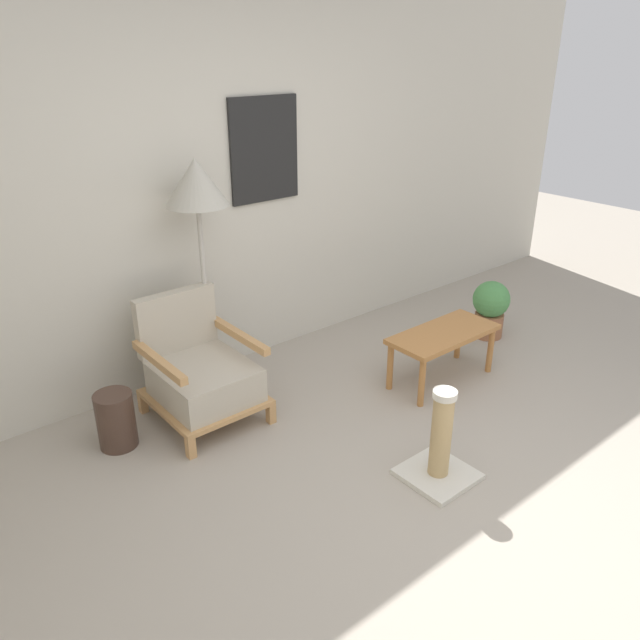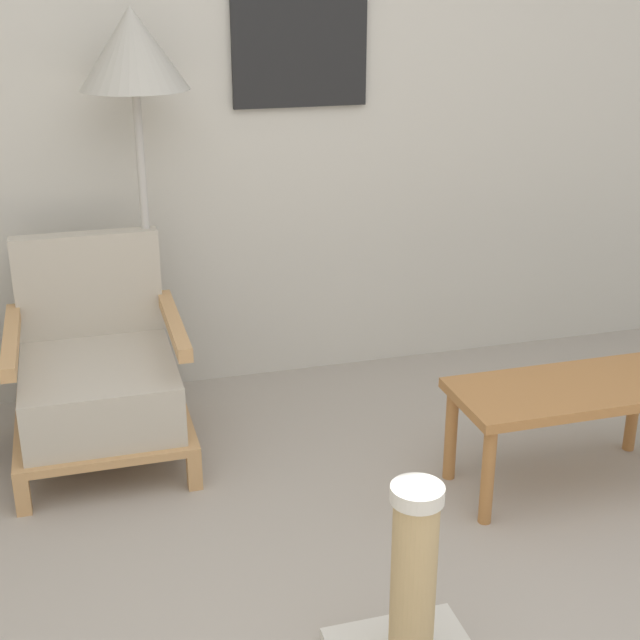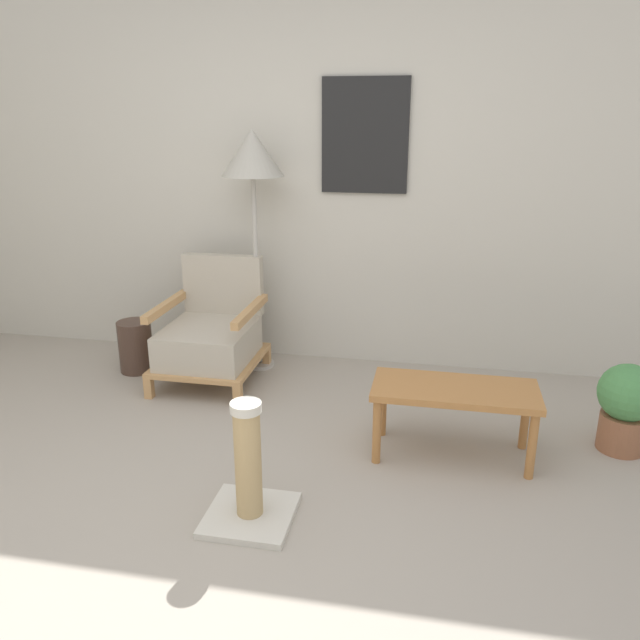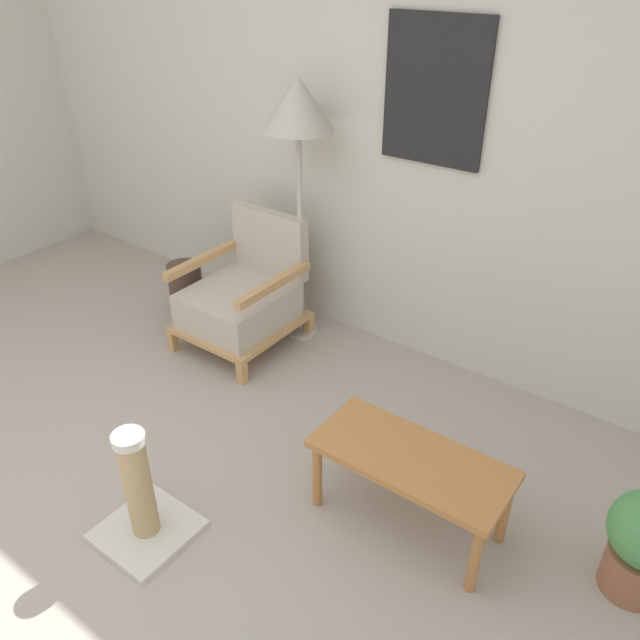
{
  "view_description": "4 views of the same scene",
  "coord_description": "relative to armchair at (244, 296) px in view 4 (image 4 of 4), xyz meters",
  "views": [
    {
      "loc": [
        -2.19,
        -1.45,
        2.25
      ],
      "look_at": [
        0.22,
        1.46,
        0.55
      ],
      "focal_mm": 35.0,
      "sensor_mm": 36.0,
      "label": 1
    },
    {
      "loc": [
        -0.6,
        -1.38,
        1.69
      ],
      "look_at": [
        0.22,
        1.46,
        0.55
      ],
      "focal_mm": 50.0,
      "sensor_mm": 36.0,
      "label": 2
    },
    {
      "loc": [
        0.89,
        -1.9,
        1.69
      ],
      "look_at": [
        0.22,
        1.46,
        0.55
      ],
      "focal_mm": 35.0,
      "sensor_mm": 36.0,
      "label": 3
    },
    {
      "loc": [
        1.82,
        -0.71,
        2.18
      ],
      "look_at": [
        0.22,
        1.46,
        0.55
      ],
      "focal_mm": 35.0,
      "sensor_mm": 36.0,
      "label": 4
    }
  ],
  "objects": [
    {
      "name": "ground_plane",
      "position": [
        0.56,
        -1.73,
        -0.32
      ],
      "size": [
        14.0,
        14.0,
        0.0
      ],
      "primitive_type": "plane",
      "color": "#A89E8E"
    },
    {
      "name": "wall_back",
      "position": [
        0.56,
        0.56,
        1.04
      ],
      "size": [
        8.0,
        0.09,
        2.7
      ],
      "color": "beige",
      "rests_on": "ground_plane"
    },
    {
      "name": "armchair",
      "position": [
        0.0,
        0.0,
        0.0
      ],
      "size": [
        0.63,
        0.69,
        0.79
      ],
      "color": "tan",
      "rests_on": "ground_plane"
    },
    {
      "name": "floor_lamp",
      "position": [
        0.23,
        0.28,
        1.08
      ],
      "size": [
        0.4,
        0.4,
        1.6
      ],
      "color": "#B7B2A8",
      "rests_on": "ground_plane"
    },
    {
      "name": "coffee_table",
      "position": [
        1.55,
        -0.69,
        0.01
      ],
      "size": [
        0.83,
        0.37,
        0.38
      ],
      "color": "#B2753D",
      "rests_on": "ground_plane"
    },
    {
      "name": "vase",
      "position": [
        -0.57,
        0.03,
        -0.14
      ],
      "size": [
        0.23,
        0.23,
        0.35
      ],
      "primitive_type": "cylinder",
      "color": "#473328",
      "rests_on": "ground_plane"
    },
    {
      "name": "scratching_post",
      "position": [
        0.69,
        -1.41,
        -0.12
      ],
      "size": [
        0.38,
        0.38,
        0.56
      ],
      "color": "beige",
      "rests_on": "ground_plane"
    }
  ]
}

